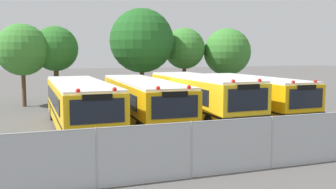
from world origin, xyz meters
The scene contains 11 objects.
ground_plane centered at (0.00, 0.00, 0.00)m, with size 160.00×160.00×0.00m, color #514F4C.
school_bus_0 centered at (-5.05, -0.26, 1.36)m, with size 2.77×10.63×2.58m.
school_bus_1 centered at (-1.62, 0.20, 1.35)m, with size 2.76×11.14×2.55m.
school_bus_2 centered at (1.72, -0.10, 1.43)m, with size 2.83×10.02×2.73m.
school_bus_3 centered at (5.05, -0.13, 1.37)m, with size 2.61×9.65×2.59m.
tree_0 centered at (-7.94, 9.67, 4.15)m, with size 3.75×3.75×6.01m.
tree_1 centered at (-5.60, 10.36, 4.27)m, with size 3.41×3.41×5.93m.
tree_2 centered at (0.75, 9.37, 4.82)m, with size 5.05×5.05×7.39m.
tree_3 centered at (4.86, 10.29, 4.36)m, with size 3.47×3.47×6.02m.
tree_4 centered at (8.59, 9.61, 3.93)m, with size 4.06×4.06×6.03m.
chainlink_fence centered at (0.26, -9.09, 0.93)m, with size 17.58×0.07×1.80m.
Camera 1 is at (-7.15, -19.62, 3.87)m, focal length 40.41 mm.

